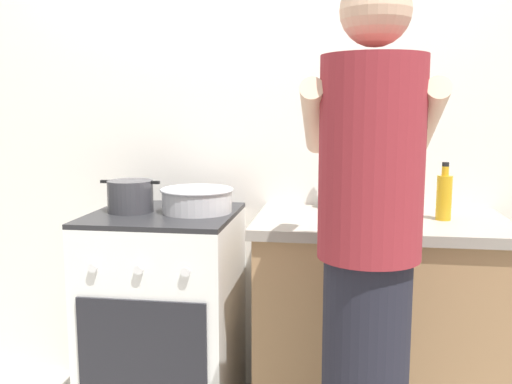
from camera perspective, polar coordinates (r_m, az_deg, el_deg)
The scene contains 8 objects.
back_wall at distance 2.59m, azimuth 4.54°, elevation 6.62°, with size 3.20×0.10×2.50m.
countertop at distance 2.41m, azimuth 12.28°, elevation -13.16°, with size 1.00×0.60×0.90m.
stove_range at distance 2.51m, azimuth -9.19°, elevation -12.24°, with size 0.60×0.62×0.90m.
pot at distance 2.42m, azimuth -12.68°, elevation -0.42°, with size 0.26×0.19×0.13m.
mixing_bowl at distance 2.37m, azimuth -6.03°, elevation -0.73°, with size 0.31×0.31×0.10m.
utensil_crock at distance 2.46m, azimuth 7.87°, elevation 0.56°, with size 0.10×0.10×0.32m.
oil_bottle at distance 2.30m, azimuth 18.62°, elevation -0.41°, with size 0.06×0.06×0.23m.
person at distance 1.70m, azimuth 11.33°, elevation -7.80°, with size 0.41×0.50×1.70m.
Camera 1 is at (0.38, -2.09, 1.33)m, focal length 39.24 mm.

